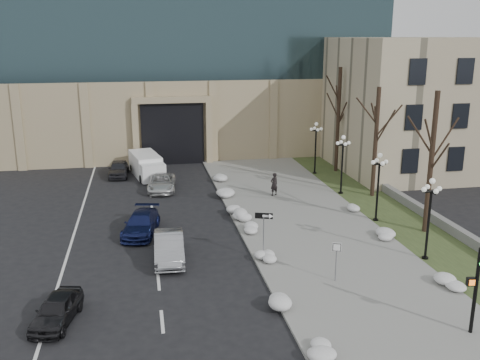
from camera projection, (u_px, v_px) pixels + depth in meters
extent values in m
plane|color=black|center=(318.00, 331.00, 22.78)|extent=(160.00, 160.00, 0.00)
cube|color=gray|center=(301.00, 218.00, 36.67)|extent=(9.00, 40.00, 0.12)
cube|color=gray|center=(236.00, 222.00, 35.86)|extent=(0.30, 40.00, 0.14)
cube|color=#354522|center=(389.00, 213.00, 37.83)|extent=(4.00, 40.00, 0.10)
cube|color=slate|center=(402.00, 199.00, 40.00)|extent=(0.50, 30.00, 0.70)
cube|color=tan|center=(184.00, 109.00, 61.21)|extent=(40.00, 20.00, 8.00)
cube|color=black|center=(172.00, 132.00, 52.58)|extent=(6.00, 2.50, 6.00)
cube|color=tan|center=(172.00, 100.00, 50.39)|extent=(7.50, 0.60, 0.60)
cube|color=tan|center=(136.00, 136.00, 50.63)|extent=(0.60, 0.60, 6.00)
cube|color=tan|center=(209.00, 133.00, 51.88)|extent=(0.60, 0.60, 6.00)
cube|color=#C1B391|center=(444.00, 101.00, 51.69)|extent=(22.00, 18.00, 12.00)
cube|color=black|center=(410.00, 161.00, 42.64)|extent=(1.40, 0.25, 2.00)
cube|color=black|center=(455.00, 159.00, 43.36)|extent=(1.40, 0.25, 2.00)
cube|color=black|center=(413.00, 117.00, 41.73)|extent=(1.40, 0.25, 2.00)
cube|color=black|center=(460.00, 116.00, 42.44)|extent=(1.40, 0.25, 2.00)
cube|color=black|center=(417.00, 72.00, 40.81)|extent=(1.40, 0.25, 2.00)
cube|color=black|center=(465.00, 71.00, 41.52)|extent=(1.40, 0.25, 2.00)
imported|color=black|center=(57.00, 310.00, 23.27)|extent=(2.25, 3.91, 1.25)
imported|color=#93959A|center=(169.00, 247.00, 29.80)|extent=(1.77, 4.65, 1.52)
imported|color=#161E4F|center=(141.00, 224.00, 33.76)|extent=(2.80, 4.93, 1.35)
imported|color=silver|center=(162.00, 183.00, 43.28)|extent=(2.55, 4.80, 1.29)
imported|color=#313137|center=(119.00, 169.00, 47.57)|extent=(1.81, 4.17, 1.40)
imported|color=black|center=(274.00, 184.00, 41.44)|extent=(0.77, 0.64, 1.80)
cube|color=white|center=(145.00, 164.00, 48.13)|extent=(3.02, 5.14, 1.93)
cube|color=white|center=(153.00, 173.00, 45.56)|extent=(2.29, 1.91, 1.54)
cylinder|color=black|center=(141.00, 179.00, 45.53)|extent=(0.37, 0.71, 0.68)
cylinder|color=black|center=(163.00, 177.00, 46.22)|extent=(0.37, 0.71, 0.68)
cylinder|color=black|center=(132.00, 168.00, 49.24)|extent=(0.37, 0.71, 0.68)
cylinder|color=black|center=(153.00, 166.00, 49.94)|extent=(0.37, 0.71, 0.68)
cylinder|color=slate|center=(264.00, 237.00, 29.68)|extent=(0.06, 0.06, 2.70)
cube|color=black|center=(264.00, 216.00, 29.35)|extent=(0.95, 0.35, 0.33)
cube|color=white|center=(267.00, 216.00, 29.31)|extent=(0.45, 0.15, 0.12)
cone|color=white|center=(271.00, 216.00, 29.27)|extent=(0.30, 0.33, 0.27)
cylinder|color=slate|center=(336.00, 263.00, 26.92)|extent=(0.06, 0.06, 2.14)
cube|color=white|center=(337.00, 247.00, 26.69)|extent=(0.45, 0.20, 0.47)
cube|color=black|center=(337.00, 247.00, 26.66)|extent=(0.39, 0.15, 0.41)
cube|color=white|center=(337.00, 247.00, 26.66)|extent=(0.33, 0.13, 0.35)
cylinder|color=black|center=(475.00, 292.00, 21.98)|extent=(0.16, 0.16, 3.92)
cylinder|color=black|center=(470.00, 334.00, 22.48)|extent=(0.49, 0.49, 0.10)
imported|color=black|center=(479.00, 264.00, 21.65)|extent=(0.26, 0.89, 0.18)
cube|color=black|center=(471.00, 282.00, 21.84)|extent=(0.37, 0.24, 0.34)
cube|color=orange|center=(472.00, 283.00, 21.73)|extent=(0.25, 0.05, 0.25)
ellipsoid|color=white|center=(320.00, 349.00, 20.96)|extent=(1.10, 1.60, 0.36)
ellipsoid|color=white|center=(284.00, 301.00, 24.75)|extent=(1.10, 1.60, 0.36)
ellipsoid|color=white|center=(263.00, 256.00, 29.69)|extent=(1.10, 1.60, 0.36)
ellipsoid|color=white|center=(252.00, 230.00, 33.76)|extent=(1.10, 1.60, 0.36)
ellipsoid|color=white|center=(238.00, 209.00, 37.87)|extent=(1.10, 1.60, 0.36)
ellipsoid|color=white|center=(224.00, 193.00, 41.62)|extent=(1.10, 1.60, 0.36)
ellipsoid|color=white|center=(220.00, 177.00, 46.18)|extent=(1.10, 1.60, 0.36)
ellipsoid|color=white|center=(448.00, 282.00, 26.62)|extent=(1.10, 1.60, 0.36)
ellipsoid|color=white|center=(388.00, 236.00, 32.66)|extent=(1.10, 1.60, 0.36)
ellipsoid|color=white|center=(351.00, 210.00, 37.69)|extent=(1.10, 1.60, 0.36)
ellipsoid|color=white|center=(245.00, 218.00, 36.02)|extent=(1.10, 1.60, 0.36)
cylinder|color=black|center=(425.00, 258.00, 29.92)|extent=(0.36, 0.36, 0.20)
cylinder|color=black|center=(428.00, 227.00, 29.43)|extent=(0.14, 0.14, 4.00)
cylinder|color=black|center=(431.00, 192.00, 28.90)|extent=(0.10, 0.90, 0.10)
cylinder|color=black|center=(431.00, 192.00, 28.90)|extent=(0.90, 0.10, 0.10)
sphere|color=white|center=(432.00, 181.00, 28.75)|extent=(0.32, 0.32, 0.32)
sphere|color=white|center=(439.00, 189.00, 28.94)|extent=(0.28, 0.28, 0.28)
sphere|color=white|center=(424.00, 190.00, 28.78)|extent=(0.28, 0.28, 0.28)
sphere|color=white|center=(427.00, 187.00, 29.29)|extent=(0.28, 0.28, 0.28)
sphere|color=white|center=(436.00, 191.00, 28.44)|extent=(0.28, 0.28, 0.28)
cylinder|color=black|center=(376.00, 220.00, 36.09)|extent=(0.36, 0.36, 0.20)
cylinder|color=black|center=(377.00, 193.00, 35.59)|extent=(0.14, 0.14, 4.00)
cylinder|color=black|center=(379.00, 164.00, 35.07)|extent=(0.10, 0.90, 0.10)
cylinder|color=black|center=(379.00, 164.00, 35.07)|extent=(0.90, 0.10, 0.10)
sphere|color=white|center=(380.00, 155.00, 34.91)|extent=(0.32, 0.32, 0.32)
sphere|color=white|center=(386.00, 162.00, 35.11)|extent=(0.28, 0.28, 0.28)
sphere|color=white|center=(373.00, 162.00, 34.95)|extent=(0.28, 0.28, 0.28)
sphere|color=white|center=(377.00, 160.00, 35.46)|extent=(0.28, 0.28, 0.28)
sphere|color=white|center=(383.00, 164.00, 34.60)|extent=(0.28, 0.28, 0.28)
cylinder|color=black|center=(341.00, 193.00, 42.25)|extent=(0.36, 0.36, 0.20)
cylinder|color=black|center=(342.00, 170.00, 41.76)|extent=(0.14, 0.14, 4.00)
cylinder|color=black|center=(343.00, 145.00, 41.23)|extent=(0.10, 0.90, 0.10)
cylinder|color=black|center=(343.00, 145.00, 41.23)|extent=(0.90, 0.10, 0.10)
sphere|color=white|center=(343.00, 137.00, 41.08)|extent=(0.32, 0.32, 0.32)
sphere|color=white|center=(349.00, 143.00, 41.27)|extent=(0.28, 0.28, 0.28)
sphere|color=white|center=(338.00, 143.00, 41.11)|extent=(0.28, 0.28, 0.28)
sphere|color=white|center=(341.00, 142.00, 41.62)|extent=(0.28, 0.28, 0.28)
sphere|color=white|center=(345.00, 144.00, 40.77)|extent=(0.28, 0.28, 0.28)
cylinder|color=black|center=(315.00, 173.00, 48.42)|extent=(0.36, 0.36, 0.20)
cylinder|color=black|center=(315.00, 153.00, 47.92)|extent=(0.14, 0.14, 4.00)
cylinder|color=black|center=(316.00, 131.00, 47.40)|extent=(0.10, 0.90, 0.10)
cylinder|color=black|center=(316.00, 131.00, 47.40)|extent=(0.90, 0.10, 0.10)
sphere|color=white|center=(316.00, 124.00, 47.24)|extent=(0.32, 0.32, 0.32)
sphere|color=white|center=(321.00, 129.00, 47.44)|extent=(0.28, 0.28, 0.28)
sphere|color=white|center=(311.00, 129.00, 47.28)|extent=(0.28, 0.28, 0.28)
sphere|color=white|center=(315.00, 128.00, 47.79)|extent=(0.28, 0.28, 0.28)
sphere|color=white|center=(318.00, 130.00, 46.93)|extent=(0.28, 0.28, 0.28)
cylinder|color=black|center=(431.00, 164.00, 32.96)|extent=(0.32, 0.32, 9.00)
cylinder|color=black|center=(375.00, 143.00, 40.61)|extent=(0.32, 0.32, 8.50)
cylinder|color=black|center=(338.00, 121.00, 48.07)|extent=(0.32, 0.32, 9.50)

